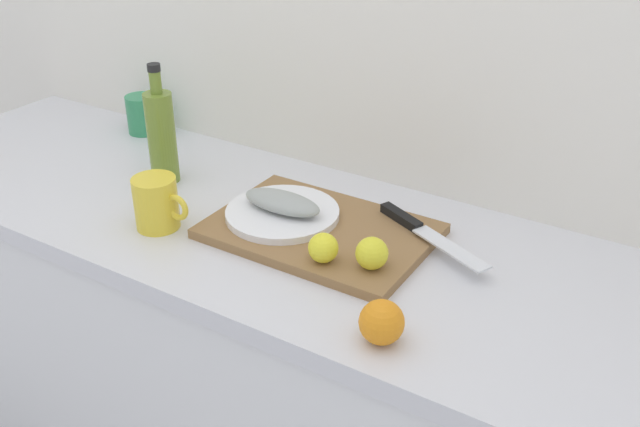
% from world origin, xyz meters
% --- Properties ---
extents(back_wall, '(3.20, 0.05, 2.50)m').
position_xyz_m(back_wall, '(0.00, 0.33, 1.25)').
color(back_wall, white).
rests_on(back_wall, ground_plane).
extents(kitchen_counter, '(2.00, 0.60, 0.90)m').
position_xyz_m(kitchen_counter, '(0.00, 0.00, 0.45)').
color(kitchen_counter, white).
rests_on(kitchen_counter, ground_plane).
extents(cutting_board, '(0.43, 0.30, 0.02)m').
position_xyz_m(cutting_board, '(0.14, 0.01, 0.91)').
color(cutting_board, olive).
rests_on(cutting_board, kitchen_counter).
extents(white_plate, '(0.23, 0.23, 0.01)m').
position_xyz_m(white_plate, '(0.05, 0.01, 0.93)').
color(white_plate, white).
rests_on(white_plate, cutting_board).
extents(fish_fillet, '(0.18, 0.07, 0.04)m').
position_xyz_m(fish_fillet, '(0.05, 0.01, 0.95)').
color(fish_fillet, '#999E99').
rests_on(fish_fillet, white_plate).
extents(chef_knife, '(0.28, 0.15, 0.02)m').
position_xyz_m(chef_knife, '(0.31, 0.10, 0.93)').
color(chef_knife, silver).
rests_on(chef_knife, cutting_board).
extents(lemon_0, '(0.06, 0.06, 0.06)m').
position_xyz_m(lemon_0, '(0.21, -0.09, 0.95)').
color(lemon_0, yellow).
rests_on(lemon_0, cutting_board).
extents(lemon_1, '(0.06, 0.06, 0.06)m').
position_xyz_m(lemon_1, '(0.30, -0.06, 0.95)').
color(lemon_1, yellow).
rests_on(lemon_1, cutting_board).
extents(olive_oil_bottle, '(0.06, 0.06, 0.28)m').
position_xyz_m(olive_oil_bottle, '(-0.30, 0.04, 1.01)').
color(olive_oil_bottle, olive).
rests_on(olive_oil_bottle, kitchen_counter).
extents(coffee_mug_0, '(0.12, 0.08, 0.10)m').
position_xyz_m(coffee_mug_0, '(-0.55, 0.23, 0.95)').
color(coffee_mug_0, '#338C59').
rests_on(coffee_mug_0, kitchen_counter).
extents(coffee_mug_1, '(0.13, 0.09, 0.11)m').
position_xyz_m(coffee_mug_1, '(-0.16, -0.13, 0.95)').
color(coffee_mug_1, yellow).
rests_on(coffee_mug_1, kitchen_counter).
extents(orange_0, '(0.07, 0.07, 0.07)m').
position_xyz_m(orange_0, '(0.40, -0.22, 0.94)').
color(orange_0, orange).
rests_on(orange_0, kitchen_counter).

